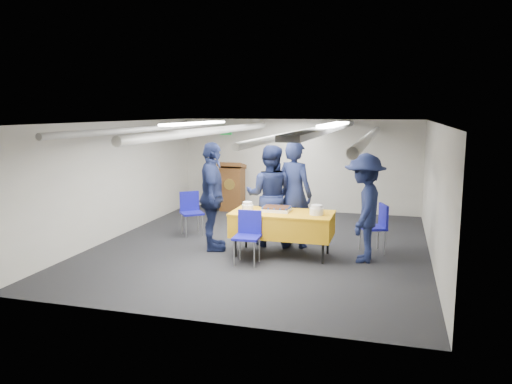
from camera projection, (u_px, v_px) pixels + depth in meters
ground at (262, 246)px, 9.37m from camera, size 7.00×7.00×0.00m
room_shell at (273, 148)px, 9.44m from camera, size 6.00×7.00×2.30m
serving_table at (282, 224)px, 8.66m from camera, size 1.75×0.87×0.77m
sheet_cake at (276, 209)px, 8.71m from camera, size 0.49×0.38×0.09m
plate_stack_left at (248, 207)px, 8.73m from camera, size 0.20×0.20×0.16m
plate_stack_right at (317, 210)px, 8.41m from camera, size 0.23×0.23×0.17m
podium at (232, 186)px, 12.59m from camera, size 0.62×0.53×1.25m
chair_near at (248, 231)px, 8.25m from camera, size 0.43×0.43×0.87m
chair_right at (377, 223)px, 8.86m from camera, size 0.54×0.54×0.87m
chair_left at (191, 208)px, 10.18m from camera, size 0.59×0.59×0.87m
sailor_a at (295, 194)px, 9.20m from camera, size 0.84×0.71×1.97m
sailor_b at (270, 196)px, 9.28m from camera, size 0.96×0.77×1.88m
sailor_c at (212, 197)px, 8.95m from camera, size 0.84×1.24×1.96m
sailor_d at (364, 208)px, 8.29m from camera, size 0.70×1.19×1.82m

